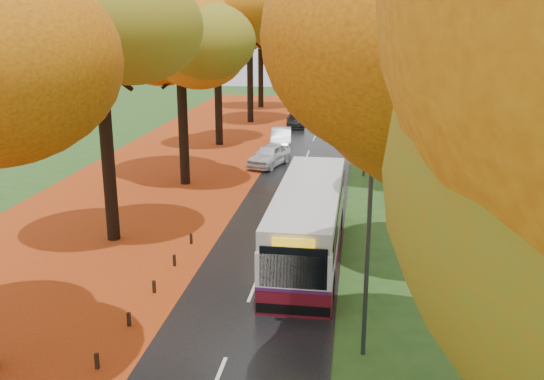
% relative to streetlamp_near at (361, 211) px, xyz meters
% --- Properties ---
extents(road, '(6.50, 90.00, 0.04)m').
position_rel_streetlamp_near_xyz_m(road, '(-3.95, 17.00, -4.69)').
color(road, black).
rests_on(road, ground).
extents(centre_line, '(0.12, 90.00, 0.01)m').
position_rel_streetlamp_near_xyz_m(centre_line, '(-3.95, 17.00, -4.67)').
color(centre_line, silver).
rests_on(centre_line, road).
extents(leaf_verge, '(12.00, 90.00, 0.02)m').
position_rel_streetlamp_near_xyz_m(leaf_verge, '(-12.95, 17.00, -4.70)').
color(leaf_verge, maroon).
rests_on(leaf_verge, ground).
extents(leaf_drift, '(0.90, 90.00, 0.01)m').
position_rel_streetlamp_near_xyz_m(leaf_drift, '(-7.00, 17.00, -4.67)').
color(leaf_drift, '#BD4D13').
rests_on(leaf_drift, road).
extents(trees_left, '(9.20, 74.00, 13.88)m').
position_rel_streetlamp_near_xyz_m(trees_left, '(-11.13, 19.06, 4.82)').
color(trees_left, black).
rests_on(trees_left, ground).
extents(trees_right, '(9.30, 74.20, 13.96)m').
position_rel_streetlamp_near_xyz_m(trees_right, '(3.24, 18.91, 4.98)').
color(trees_right, black).
rests_on(trees_right, ground).
extents(streetlamp_near, '(2.45, 0.18, 8.00)m').
position_rel_streetlamp_near_xyz_m(streetlamp_near, '(0.00, 0.00, 0.00)').
color(streetlamp_near, '#333538').
rests_on(streetlamp_near, ground).
extents(streetlamp_mid, '(2.45, 0.18, 8.00)m').
position_rel_streetlamp_near_xyz_m(streetlamp_mid, '(0.00, 22.00, 0.00)').
color(streetlamp_mid, '#333538').
rests_on(streetlamp_mid, ground).
extents(streetlamp_far, '(2.45, 0.18, 8.00)m').
position_rel_streetlamp_near_xyz_m(streetlamp_far, '(0.00, 44.00, 0.00)').
color(streetlamp_far, '#333538').
rests_on(streetlamp_far, ground).
extents(bus, '(2.76, 11.76, 3.09)m').
position_rel_streetlamp_near_xyz_m(bus, '(-2.17, 7.80, -3.05)').
color(bus, '#570D17').
rests_on(bus, road).
extents(car_white, '(2.97, 4.76, 1.51)m').
position_rel_streetlamp_near_xyz_m(car_white, '(-6.30, 23.78, -3.92)').
color(car_white, silver).
rests_on(car_white, road).
extents(car_silver, '(2.07, 4.69, 1.50)m').
position_rel_streetlamp_near_xyz_m(car_silver, '(-6.30, 30.12, -3.93)').
color(car_silver, '#95979D').
rests_on(car_silver, road).
extents(car_dark, '(2.22, 4.38, 1.22)m').
position_rel_streetlamp_near_xyz_m(car_dark, '(-6.14, 39.34, -4.06)').
color(car_dark, black).
rests_on(car_dark, road).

